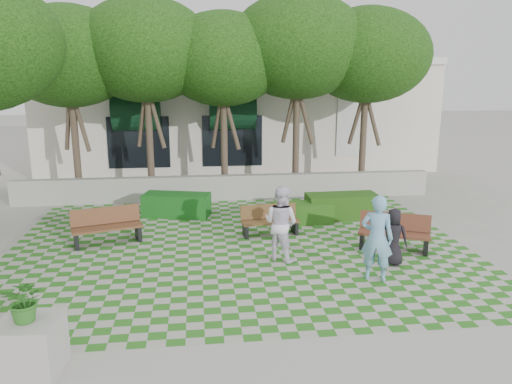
{
  "coord_description": "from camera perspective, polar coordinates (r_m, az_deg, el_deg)",
  "views": [
    {
      "loc": [
        -1.05,
        -11.41,
        4.55
      ],
      "look_at": [
        0.5,
        1.5,
        1.4
      ],
      "focal_mm": 35.0,
      "sensor_mm": 36.0,
      "label": 1
    }
  ],
  "objects": [
    {
      "name": "person_white",
      "position": [
        12.25,
        2.86,
        -3.57
      ],
      "size": [
        1.15,
        1.13,
        1.87
      ],
      "primitive_type": "imported",
      "rotation": [
        0.0,
        0.0,
        2.43
      ],
      "color": "white",
      "rests_on": "ground"
    },
    {
      "name": "bench_east",
      "position": [
        13.52,
        15.51,
        -4.52
      ],
      "size": [
        1.89,
        1.27,
        0.95
      ],
      "rotation": [
        0.0,
        0.0,
        -0.41
      ],
      "color": "#5A2E1F",
      "rests_on": "ground"
    },
    {
      "name": "tree_row",
      "position": [
        17.4,
        -9.87,
        15.5
      ],
      "size": [
        17.7,
        13.4,
        7.41
      ],
      "color": "#47382B",
      "rests_on": "ground"
    },
    {
      "name": "retaining_wall",
      "position": [
        18.11,
        -3.34,
        0.52
      ],
      "size": [
        15.0,
        0.36,
        0.9
      ],
      "primitive_type": "cube",
      "color": "#9E9B93",
      "rests_on": "ground"
    },
    {
      "name": "hedge_midleft",
      "position": [
        16.25,
        -9.06,
        -1.47
      ],
      "size": [
        2.24,
        1.35,
        0.73
      ],
      "primitive_type": "cube",
      "rotation": [
        0.0,
        0.0,
        -0.26
      ],
      "color": "#154E19",
      "rests_on": "ground"
    },
    {
      "name": "hedge_midright",
      "position": [
        15.39,
        5.35,
        -2.41
      ],
      "size": [
        1.84,
        0.8,
        0.63
      ],
      "primitive_type": "cube",
      "rotation": [
        0.0,
        0.0,
        0.04
      ],
      "color": "#214F15",
      "rests_on": "ground"
    },
    {
      "name": "lawn",
      "position": [
        13.26,
        -1.9,
        -6.43
      ],
      "size": [
        12.0,
        12.0,
        0.0
      ],
      "primitive_type": "plane",
      "color": "#2B721E",
      "rests_on": "ground"
    },
    {
      "name": "ground",
      "position": [
        12.33,
        -1.49,
        -8.04
      ],
      "size": [
        90.0,
        90.0,
        0.0
      ],
      "primitive_type": "plane",
      "color": "gray",
      "rests_on": "ground"
    },
    {
      "name": "bench_mid",
      "position": [
        14.23,
        1.59,
        -3.3
      ],
      "size": [
        1.68,
        0.72,
        0.86
      ],
      "rotation": [
        0.0,
        0.0,
        0.11
      ],
      "color": "#54381D",
      "rests_on": "ground"
    },
    {
      "name": "sidewalk_south",
      "position": [
        8.18,
        1.8,
        -20.19
      ],
      "size": [
        16.0,
        2.0,
        0.01
      ],
      "primitive_type": "cube",
      "color": "#9E9B93",
      "rests_on": "ground"
    },
    {
      "name": "bench_west",
      "position": [
        14.11,
        -16.67,
        -3.82
      ],
      "size": [
        1.93,
        1.12,
        0.96
      ],
      "rotation": [
        0.0,
        0.0,
        0.3
      ],
      "color": "brown",
      "rests_on": "ground"
    },
    {
      "name": "building",
      "position": [
        25.65,
        -2.41,
        9.07
      ],
      "size": [
        18.0,
        8.92,
        5.15
      ],
      "color": "silver",
      "rests_on": "ground"
    },
    {
      "name": "planter_front",
      "position": [
        8.64,
        -24.49,
        -14.68
      ],
      "size": [
        0.95,
        0.95,
        1.56
      ],
      "rotation": [
        0.0,
        0.0,
        -0.09
      ],
      "color": "#9E9B93",
      "rests_on": "ground"
    },
    {
      "name": "hedge_east",
      "position": [
        16.04,
        9.76,
        -1.61
      ],
      "size": [
        2.26,
        0.97,
        0.78
      ],
      "primitive_type": "cube",
      "rotation": [
        0.0,
        0.0,
        0.03
      ],
      "color": "#1F4713",
      "rests_on": "ground"
    },
    {
      "name": "person_blue",
      "position": [
        11.35,
        13.64,
        -5.13
      ],
      "size": [
        0.84,
        0.72,
        1.95
      ],
      "primitive_type": "imported",
      "rotation": [
        0.0,
        0.0,
        2.71
      ],
      "color": "#73ADD3",
      "rests_on": "ground"
    },
    {
      "name": "person_dark",
      "position": [
        12.42,
        15.39,
        -4.97
      ],
      "size": [
        0.81,
        0.71,
        1.4
      ],
      "primitive_type": "imported",
      "rotation": [
        0.0,
        0.0,
        2.65
      ],
      "color": "black",
      "rests_on": "ground"
    }
  ]
}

